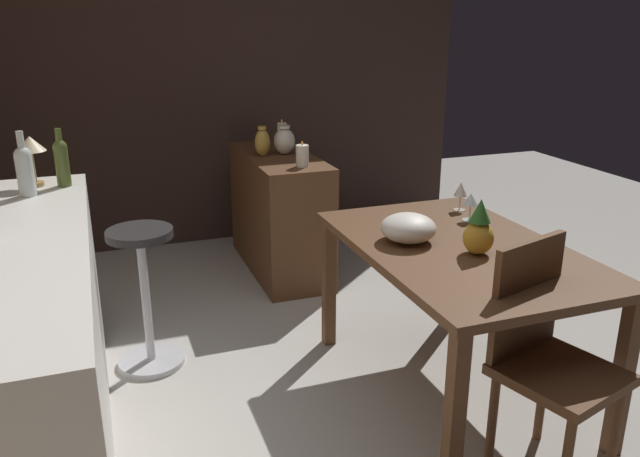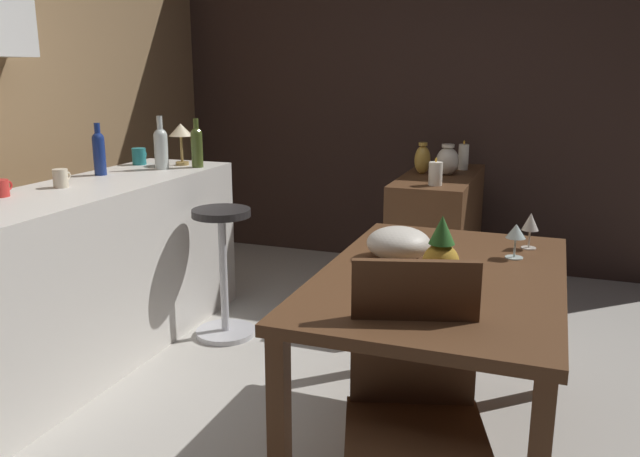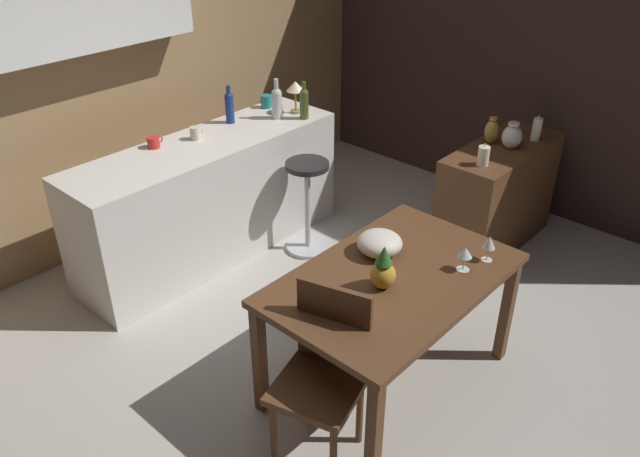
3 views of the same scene
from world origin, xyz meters
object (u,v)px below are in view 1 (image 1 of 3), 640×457
Objects in this scene: wine_bottle_clear at (25,168)px; wine_bottle_olive at (62,160)px; bar_stool at (145,294)px; wine_glass_left at (461,190)px; chair_near_window at (546,354)px; vase_brass at (262,142)px; wine_glass_right at (471,200)px; pillar_candle_short at (302,156)px; vase_ceramic_ivory at (284,141)px; counter_lamp at (31,147)px; fruit_bowl at (408,228)px; pillar_candle_tall at (282,135)px; dining_table at (459,263)px; sideboard_cabinet at (280,213)px; pineapple_centerpiece at (479,231)px.

wine_bottle_clear is 0.21m from wine_bottle_olive.
wine_glass_left reaches higher than bar_stool.
vase_brass is (2.33, 0.46, 0.41)m from chair_near_window.
pillar_candle_short reaches higher than wine_glass_right.
chair_near_window is at bearing -172.64° from vase_ceramic_ivory.
wine_bottle_clear is 0.19m from counter_lamp.
pillar_candle_tall is at bearing 0.48° from fruit_bowl.
vase_brass is (1.29, 0.71, 0.06)m from wine_glass_left.
fruit_bowl is 1.64m from vase_ceramic_ivory.
wine_bottle_clear reaches higher than pillar_candle_short.
wine_bottle_clear is 1.07× the size of wine_bottle_olive.
vase_ceramic_ivory is (1.76, 0.27, 0.26)m from dining_table.
fruit_bowl is at bearing 125.10° from wine_glass_left.
sideboard_cabinet is 0.50m from vase_ceramic_ivory.
pillar_candle_short is at bearing 3.79° from fruit_bowl.
sideboard_cabinet is at bearing -83.73° from vase_brass.
wine_glass_right reaches higher than fruit_bowl.
pineapple_centerpiece is 0.79× the size of wine_bottle_clear.
fruit_bowl is 1.80m from wine_bottle_clear.
vase_brass reaches higher than pillar_candle_tall.
dining_table is 0.58m from wine_glass_left.
fruit_bowl is at bearing -177.24° from vase_ceramic_ivory.
pineapple_centerpiece is (-0.41, 0.22, -0.00)m from wine_glass_right.
wine_bottle_clear is at bearing 125.09° from pillar_candle_tall.
counter_lamp is 1.26× the size of vase_brass.
dining_table is 2.05m from wine_bottle_clear.
pillar_candle_tall reaches higher than bar_stool.
chair_near_window is 1.13m from wine_glass_left.
wine_glass_left reaches higher than fruit_bowl.
chair_near_window is 5.80× the size of pillar_candle_short.
pineapple_centerpiece is at bearing -170.09° from sideboard_cabinet.
pineapple_centerpiece reaches higher than wine_glass_left.
wine_bottle_olive is at bearing 124.45° from pillar_candle_tall.
wine_glass_left is at bearing -107.10° from counter_lamp.
wine_glass_right is at bearing -13.25° from chair_near_window.
vase_brass is at bearing 21.91° from pillar_candle_short.
vase_brass is at bearing 11.11° from chair_near_window.
sideboard_cabinet is 4.38× the size of fruit_bowl.
wine_bottle_olive is at bearing 68.11° from wine_glass_right.
pineapple_centerpiece is at bearing -173.62° from dining_table.
pillar_candle_short is 0.82× the size of vase_ceramic_ivory.
pillar_candle_tall is at bearing -21.98° from sideboard_cabinet.
counter_lamp reaches higher than chair_near_window.
wine_glass_right is 0.69× the size of vase_brass.
vase_ceramic_ivory is at bearing 19.11° from wine_glass_right.
pillar_candle_tall reaches higher than pillar_candle_short.
chair_near_window is 3.01× the size of wine_bottle_clear.
fruit_bowl is 1.25m from pillar_candle_short.
sideboard_cabinet is 6.90× the size of pillar_candle_short.
fruit_bowl is (-0.34, 0.48, -0.05)m from wine_glass_left.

